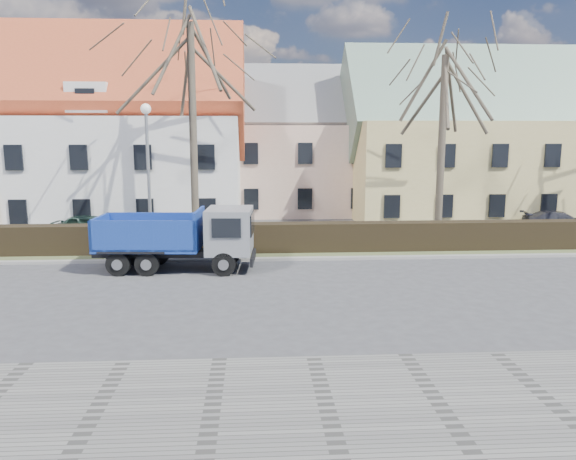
{
  "coord_description": "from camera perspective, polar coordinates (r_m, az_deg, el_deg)",
  "views": [
    {
      "loc": [
        0.86,
        -18.62,
        5.33
      ],
      "look_at": [
        2.16,
        2.89,
        1.6
      ],
      "focal_mm": 35.0,
      "sensor_mm": 36.0,
      "label": 1
    }
  ],
  "objects": [
    {
      "name": "tree_2",
      "position": [
        28.62,
        15.41,
        9.81
      ],
      "size": [
        8.0,
        8.0,
        11.0
      ],
      "primitive_type": null,
      "color": "#4B4234",
      "rests_on": "ground"
    },
    {
      "name": "hedge",
      "position": [
        25.07,
        -5.36,
        -0.98
      ],
      "size": [
        60.0,
        0.9,
        1.3
      ],
      "primitive_type": "cube",
      "color": "black",
      "rests_on": "ground"
    },
    {
      "name": "ground",
      "position": [
        19.38,
        -5.89,
        -6.19
      ],
      "size": [
        120.0,
        120.0,
        0.0
      ],
      "primitive_type": "plane",
      "color": "#3C3C3E"
    },
    {
      "name": "curb_far",
      "position": [
        23.82,
        -5.44,
        -3.01
      ],
      "size": [
        80.0,
        0.3,
        0.12
      ],
      "primitive_type": "cube",
      "color": "gray",
      "rests_on": "ground"
    },
    {
      "name": "building_yellow",
      "position": [
        38.72,
        19.75,
        7.65
      ],
      "size": [
        18.8,
        10.8,
        8.5
      ],
      "primitive_type": null,
      "color": "#D4BE74",
      "rests_on": "ground"
    },
    {
      "name": "cart_frame",
      "position": [
        24.74,
        -17.98,
        -2.28
      ],
      "size": [
        0.8,
        0.51,
        0.7
      ],
      "primitive_type": null,
      "rotation": [
        0.0,
        0.0,
        -0.09
      ],
      "color": "silver",
      "rests_on": "ground"
    },
    {
      "name": "dump_truck",
      "position": [
        22.43,
        -11.83,
        -0.82
      ],
      "size": [
        6.49,
        2.76,
        2.54
      ],
      "primitive_type": null,
      "rotation": [
        0.0,
        0.0,
        -0.06
      ],
      "color": "navy",
      "rests_on": "ground"
    },
    {
      "name": "parked_car_a",
      "position": [
        30.06,
        -19.42,
        0.29
      ],
      "size": [
        3.95,
        1.98,
        1.29
      ],
      "primitive_type": "imported",
      "rotation": [
        0.0,
        0.0,
        1.45
      ],
      "color": "#1C3229",
      "rests_on": "ground"
    },
    {
      "name": "streetlight",
      "position": [
        26.13,
        -13.97,
        5.19
      ],
      "size": [
        0.52,
        0.52,
        6.7
      ],
      "primitive_type": null,
      "color": "gray",
      "rests_on": "ground"
    },
    {
      "name": "building_white",
      "position": [
        37.29,
        -25.53,
        7.98
      ],
      "size": [
        26.8,
        10.8,
        9.5
      ],
      "primitive_type": null,
      "color": "silver",
      "rests_on": "ground"
    },
    {
      "name": "parked_car_b",
      "position": [
        34.14,
        25.81,
        0.8
      ],
      "size": [
        4.05,
        2.12,
        1.12
      ],
      "primitive_type": "imported",
      "rotation": [
        0.0,
        0.0,
        1.42
      ],
      "color": "#27282F",
      "rests_on": "ground"
    },
    {
      "name": "grass_strip",
      "position": [
        25.38,
        -5.32,
        -2.23
      ],
      "size": [
        80.0,
        3.0,
        0.1
      ],
      "primitive_type": "cube",
      "color": "#49542F",
      "rests_on": "ground"
    },
    {
      "name": "tree_1",
      "position": [
        27.28,
        -9.67,
        11.77
      ],
      "size": [
        9.2,
        9.2,
        12.65
      ],
      "primitive_type": null,
      "color": "#4B4234",
      "rests_on": "ground"
    },
    {
      "name": "sidewalk_near",
      "position": [
        11.45,
        -7.73,
        -17.79
      ],
      "size": [
        80.0,
        5.0,
        0.08
      ],
      "primitive_type": "cube",
      "color": "slate",
      "rests_on": "ground"
    },
    {
      "name": "building_pink",
      "position": [
        38.77,
        1.21,
        7.85
      ],
      "size": [
        10.8,
        8.8,
        8.0
      ],
      "primitive_type": null,
      "color": "beige",
      "rests_on": "ground"
    }
  ]
}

